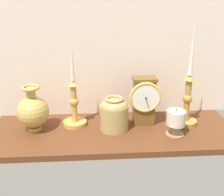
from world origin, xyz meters
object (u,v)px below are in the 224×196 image
at_px(candlestick_tall_left, 74,104).
at_px(brass_vase_bulbous, 33,111).
at_px(candlestick_tall_center, 188,97).
at_px(mantel_clock, 144,100).
at_px(brass_vase_jar, 115,113).
at_px(pillar_candle_front, 176,121).

distance_m(candlestick_tall_left, brass_vase_bulbous, 0.17).
bearing_deg(candlestick_tall_left, candlestick_tall_center, -2.68).
bearing_deg(candlestick_tall_center, mantel_clock, 174.97).
bearing_deg(brass_vase_jar, brass_vase_bulbous, 177.32).
bearing_deg(candlestick_tall_left, mantel_clock, -1.24).
height_order(brass_vase_jar, pillar_candle_front, brass_vase_jar).
bearing_deg(mantel_clock, brass_vase_jar, -161.03).
height_order(mantel_clock, candlestick_tall_center, candlestick_tall_center).
xyz_separation_m(brass_vase_bulbous, brass_vase_jar, (0.33, -0.02, -0.01)).
distance_m(mantel_clock, brass_vase_jar, 0.14).
bearing_deg(candlestick_tall_center, brass_vase_jar, -174.88).
height_order(candlestick_tall_left, brass_vase_bulbous, candlestick_tall_left).
relative_size(mantel_clock, pillar_candle_front, 1.80).
distance_m(candlestick_tall_center, brass_vase_bulbous, 0.63).
distance_m(brass_vase_bulbous, brass_vase_jar, 0.33).
distance_m(mantel_clock, pillar_candle_front, 0.16).
bearing_deg(brass_vase_jar, candlestick_tall_center, 5.12).
height_order(mantel_clock, brass_vase_jar, mantel_clock).
xyz_separation_m(mantel_clock, brass_vase_jar, (-0.12, -0.04, -0.04)).
xyz_separation_m(brass_vase_jar, pillar_candle_front, (0.23, -0.06, -0.01)).
xyz_separation_m(candlestick_tall_center, brass_vase_jar, (-0.30, -0.03, -0.05)).
distance_m(candlestick_tall_left, brass_vase_jar, 0.18).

